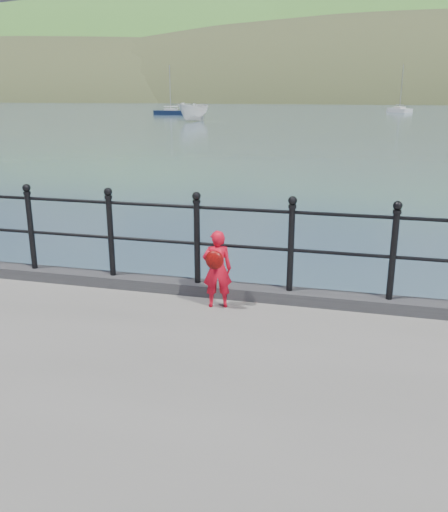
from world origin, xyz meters
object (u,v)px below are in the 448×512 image
(child, at_px, (217,269))
(sailboat_deep, at_px, (399,111))
(railing, at_px, (243,235))
(sailboat_left, at_px, (171,113))
(launch_white, at_px, (194,112))

(child, relative_size, sailboat_deep, 0.12)
(railing, height_order, sailboat_left, sailboat_left)
(sailboat_deep, bearing_deg, launch_white, -65.79)
(railing, distance_m, launch_white, 61.00)
(launch_white, distance_m, sailboat_left, 19.28)
(child, distance_m, sailboat_deep, 95.37)
(child, bearing_deg, railing, -137.81)
(child, relative_size, launch_white, 0.16)
(railing, height_order, sailboat_deep, sailboat_deep)
(child, xyz_separation_m, sailboat_deep, (7.06, 95.11, -1.15))
(railing, relative_size, sailboat_deep, 2.26)
(child, xyz_separation_m, launch_white, (-18.62, 58.39, -0.36))
(child, height_order, sailboat_deep, sailboat_deep)
(launch_white, height_order, sailboat_left, sailboat_left)
(railing, distance_m, sailboat_deep, 94.97)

